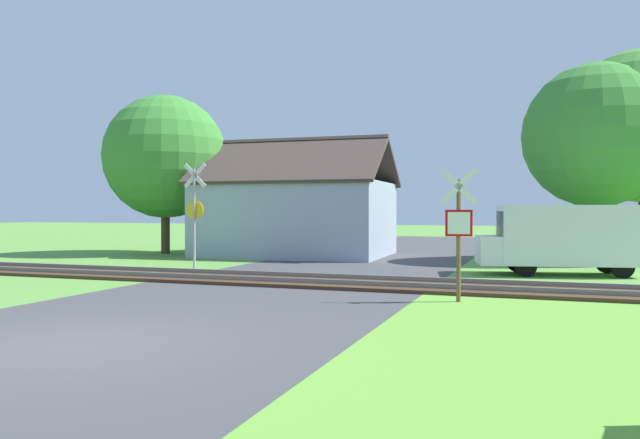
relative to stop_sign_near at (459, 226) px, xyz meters
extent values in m
plane|color=#5B933D|center=(-4.97, -6.58, -1.72)|extent=(160.00, 160.00, 0.00)
cube|color=#424244|center=(-4.97, -4.58, -1.71)|extent=(7.98, 80.00, 0.01)
cube|color=#422D1E|center=(-4.97, 2.26, -1.67)|extent=(60.00, 2.60, 0.10)
cube|color=slate|center=(-4.97, 2.98, -1.56)|extent=(60.00, 0.08, 0.12)
cube|color=slate|center=(-4.97, 1.55, -1.56)|extent=(60.00, 0.08, 0.12)
cylinder|color=brown|center=(-0.01, 0.03, -0.33)|extent=(0.10, 0.10, 2.77)
cube|color=red|center=(0.01, -0.03, 0.07)|extent=(0.60, 0.13, 0.60)
cube|color=white|center=(0.01, -0.06, 0.07)|extent=(0.49, 0.09, 0.49)
cube|color=white|center=(0.01, -0.03, 0.90)|extent=(0.87, 0.18, 0.88)
cube|color=white|center=(0.01, -0.03, 0.90)|extent=(0.87, 0.18, 0.88)
cylinder|color=#9E9EA5|center=(-9.64, 4.73, 0.05)|extent=(0.09, 0.09, 3.54)
cube|color=white|center=(-9.64, 4.79, 1.57)|extent=(0.88, 0.05, 0.88)
cube|color=white|center=(-9.64, 4.79, 1.57)|extent=(0.88, 0.05, 0.88)
cylinder|color=yellow|center=(-9.64, 4.79, 0.38)|extent=(0.64, 0.04, 0.64)
cube|color=#99A3B7|center=(-8.85, 12.48, -0.05)|extent=(8.40, 6.45, 3.34)
cube|color=#473833|center=(-8.79, 10.94, 2.59)|extent=(8.70, 3.79, 2.25)
cube|color=#473833|center=(-8.91, 14.01, 2.59)|extent=(8.70, 3.79, 2.25)
cube|color=brown|center=(-6.60, 12.56, 2.76)|extent=(0.52, 0.52, 1.10)
cylinder|color=#513823|center=(3.87, 13.31, -0.25)|extent=(0.38, 0.38, 2.93)
sphere|color=#3D8433|center=(3.87, 13.31, 3.40)|extent=(5.85, 5.85, 5.85)
cylinder|color=#513823|center=(-15.28, 11.51, -0.50)|extent=(0.41, 0.41, 2.44)
sphere|color=#3D8433|center=(-15.28, 11.51, 2.93)|extent=(5.89, 5.89, 5.89)
cube|color=white|center=(2.56, 7.17, -0.43)|extent=(4.49, 2.68, 1.90)
cube|color=white|center=(0.16, 6.69, -0.93)|extent=(1.04, 1.91, 0.90)
cube|color=#19232D|center=(0.52, 6.76, -0.09)|extent=(0.35, 1.59, 0.85)
cube|color=navy|center=(2.37, 8.10, -0.76)|extent=(3.71, 0.75, 0.16)
cylinder|color=black|center=(1.01, 7.65, -1.38)|extent=(0.70, 0.31, 0.68)
cylinder|color=black|center=(1.31, 6.12, -1.38)|extent=(0.70, 0.31, 0.68)
cylinder|color=black|center=(3.81, 8.21, -1.38)|extent=(0.70, 0.31, 0.68)
cylinder|color=black|center=(4.11, 6.68, -1.38)|extent=(0.70, 0.31, 0.68)
camera|label=1|loc=(1.72, -14.27, 0.35)|focal=35.00mm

